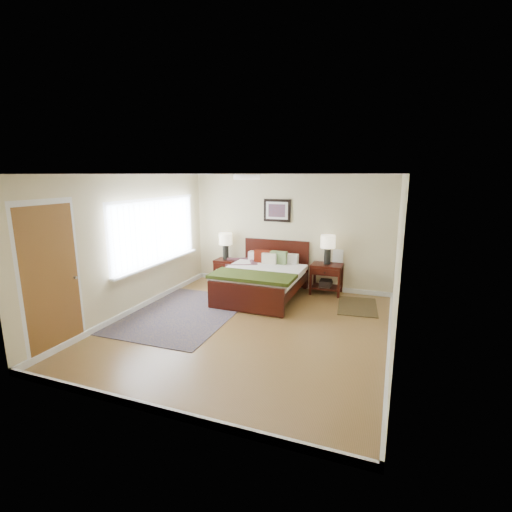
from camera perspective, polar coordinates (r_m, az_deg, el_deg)
name	(u,v)px	position (r m, az deg, el deg)	size (l,w,h in m)	color
floor	(248,327)	(6.32, -1.31, -10.85)	(5.00, 5.00, 0.00)	brown
back_wall	(289,232)	(8.27, 5.14, 3.70)	(4.50, 0.04, 2.50)	beige
front_wall	(152,304)	(3.82, -15.66, -7.07)	(4.50, 0.04, 2.50)	beige
left_wall	(132,245)	(7.08, -18.52, 1.63)	(0.04, 5.00, 2.50)	beige
right_wall	(397,266)	(5.52, 20.84, -1.44)	(0.04, 5.00, 2.50)	beige
ceiling	(247,174)	(5.80, -1.43, 12.46)	(4.50, 5.00, 0.02)	white
window	(157,233)	(7.57, -14.95, 3.49)	(0.11, 2.72, 1.32)	silver
door	(51,279)	(5.89, -28.96, -3.17)	(0.06, 1.00, 2.18)	silver
ceil_fixture	(247,177)	(5.80, -1.43, 12.11)	(0.44, 0.44, 0.08)	white
bed	(263,275)	(7.62, 1.04, -2.89)	(1.62, 1.94, 1.05)	#380F08
wall_art	(277,211)	(8.26, 3.26, 7.00)	(0.62, 0.05, 0.50)	black
nightstand_left	(226,264)	(8.70, -4.70, -1.31)	(0.47, 0.42, 0.56)	#380F08
nightstand_right	(326,276)	(8.02, 10.78, -3.01)	(0.65, 0.49, 0.65)	#380F08
lamp_left	(226,242)	(8.60, -4.70, 2.21)	(0.30, 0.30, 0.61)	black
lamp_right	(328,245)	(7.89, 11.00, 1.72)	(0.30, 0.30, 0.61)	black
armchair	(241,274)	(8.31, -2.26, -2.77)	(0.69, 0.71, 0.65)	brown
rug_persian	(182,313)	(7.01, -11.28, -8.65)	(1.86, 2.62, 0.01)	#0C1040
rug_navy	(357,306)	(7.49, 15.32, -7.47)	(0.72, 1.08, 0.01)	black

